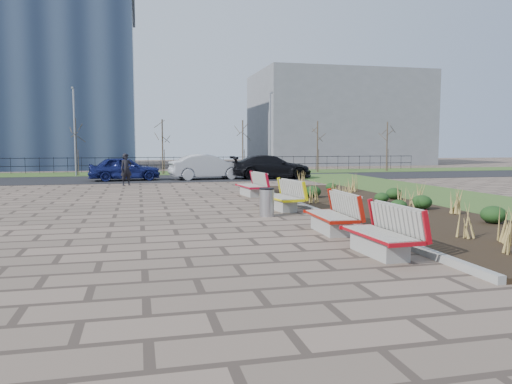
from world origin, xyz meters
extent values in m
plane|color=#705C4D|center=(0.00, 0.00, 0.00)|extent=(120.00, 120.00, 0.00)
cube|color=black|center=(6.25, 5.00, 0.05)|extent=(4.50, 18.00, 0.10)
cube|color=gray|center=(3.92, 5.00, 0.07)|extent=(0.16, 18.00, 0.15)
cube|color=#33511E|center=(11.00, 5.00, 0.02)|extent=(5.00, 38.00, 0.04)
cube|color=#33511E|center=(0.00, 28.00, 0.02)|extent=(80.00, 5.00, 0.04)
cube|color=black|center=(0.00, 22.00, 0.01)|extent=(80.00, 7.00, 0.02)
cylinder|color=#B2B2B7|center=(2.14, 4.26, 0.44)|extent=(0.46, 0.46, 0.87)
imported|color=black|center=(-2.39, 17.26, 0.87)|extent=(0.74, 0.61, 1.74)
imported|color=#121951|center=(-2.58, 20.79, 0.75)|extent=(4.46, 2.20, 1.46)
imported|color=#B0B1B8|center=(2.53, 20.79, 0.81)|extent=(4.95, 2.28, 1.57)
imported|color=black|center=(6.60, 20.41, 0.77)|extent=(5.32, 2.42, 1.51)
cube|color=slate|center=(20.00, 42.00, 5.00)|extent=(18.00, 12.00, 10.00)
camera|label=1|loc=(-1.73, -10.72, 2.27)|focal=35.00mm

